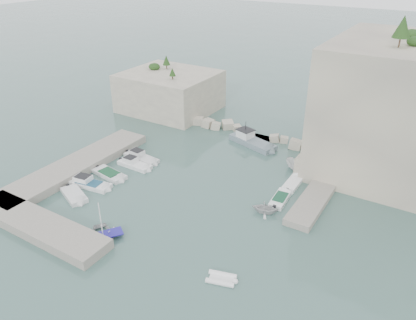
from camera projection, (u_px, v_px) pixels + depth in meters
The scene contains 21 objects.
ground at pixel (182, 202), 48.51m from camera, with size 400.00×400.00×0.00m, color #43655E.
cliff_terrace at pixel (335, 160), 55.50m from camera, with size 8.00×10.00×2.50m, color beige.
outcrop_west at pixel (170, 91), 75.09m from camera, with size 16.00×14.00×7.00m, color beige.
quay_west at pixel (76, 166), 55.40m from camera, with size 5.00×24.00×1.10m, color #9E9689.
quay_south at pixel (39, 225), 43.45m from camera, with size 18.00×4.00×1.10m, color #9E9689.
ledge_east at pixel (319, 193), 49.61m from camera, with size 3.00×16.00×0.80m, color #9E9689.
breakwater at pixel (255, 132), 65.28m from camera, with size 28.00×3.00×1.40m, color beige.
motorboat_a at pixel (141, 160), 58.26m from camera, with size 6.16×1.83×1.40m, color silver, non-canonical shape.
motorboat_b at pixel (135, 167), 56.40m from camera, with size 5.53×1.81×1.40m, color white, non-canonical shape.
motorboat_c at pixel (110, 176), 54.07m from camera, with size 5.60×2.04×0.70m, color silver, non-canonical shape.
motorboat_d at pixel (90, 186), 51.77m from camera, with size 6.48×1.93×1.40m, color white, non-canonical shape.
motorboat_e at pixel (74, 197), 49.47m from camera, with size 4.93×2.02×0.70m, color silver, non-canonical shape.
rowboat at pixel (104, 239), 42.26m from camera, with size 3.17×4.44×0.92m, color silver.
inflatable_dinghy at pixel (221, 280), 37.02m from camera, with size 2.88×1.40×0.44m, color white, non-canonical shape.
tender_east_a at pixel (265, 213), 46.48m from camera, with size 2.60×3.02×1.59m, color silver.
tender_east_b at pixel (280, 201), 48.72m from camera, with size 4.74×1.62×0.70m, color white, non-canonical shape.
tender_east_c at pixel (293, 185), 52.02m from camera, with size 4.91×1.59×0.70m, color white, non-canonical shape.
tender_east_d at pixel (298, 172), 54.93m from camera, with size 1.69×4.49×1.74m, color white.
work_boat at pixel (252, 145), 62.68m from camera, with size 8.68×2.56×2.20m, color slate, non-canonical shape.
rowboat_mast at pixel (101, 219), 41.09m from camera, with size 0.10×0.10×4.20m, color white.
vegetation at pixel (407, 30), 50.41m from camera, with size 53.48×13.88×13.40m.
Camera 1 is at (24.01, -33.06, 26.80)m, focal length 35.00 mm.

